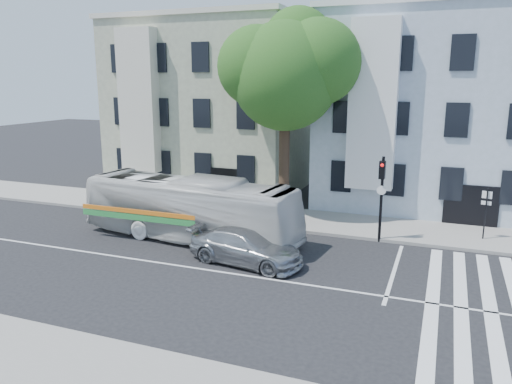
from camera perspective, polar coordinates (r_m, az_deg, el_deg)
The scene contains 11 objects.
ground at distance 19.83m, azimuth -4.54°, elevation -9.03°, with size 120.00×120.00×0.00m, color black.
sidewalk_far at distance 26.86m, azimuth 2.83°, elevation -2.98°, with size 80.00×4.00×0.15m, color gray.
sidewalk_near at distance 13.82m, azimuth -19.90°, elevation -19.82°, with size 80.00×4.00×0.15m, color gray.
building_left at distance 35.02m, azimuth -4.47°, elevation 9.68°, with size 12.00×10.00×11.00m, color gray.
building_right at distance 31.65m, azimuth 19.36°, elevation 8.69°, with size 12.00×10.00×11.00m, color #9CAFBA.
street_tree at distance 26.54m, azimuth 3.66°, elevation 13.77°, with size 7.30×5.90×11.10m.
bus at distance 23.34m, azimuth -7.60°, elevation -1.89°, with size 10.71×2.51×2.98m, color silver.
sedan at distance 20.39m, azimuth -1.16°, elevation -6.26°, with size 4.85×1.97×1.41m, color #A2A5A9.
hedge at distance 27.43m, azimuth -9.19°, elevation -1.88°, with size 8.50×0.84×0.70m, color #376922, non-canonical shape.
traffic_signal at distance 23.16m, azimuth 14.16°, elevation 0.46°, with size 0.42×0.52×3.98m.
far_sign_pole at distance 25.10m, azimuth 24.80°, elevation -1.51°, with size 0.43×0.20×2.39m.
Camera 1 is at (8.04, -16.57, 7.34)m, focal length 35.00 mm.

